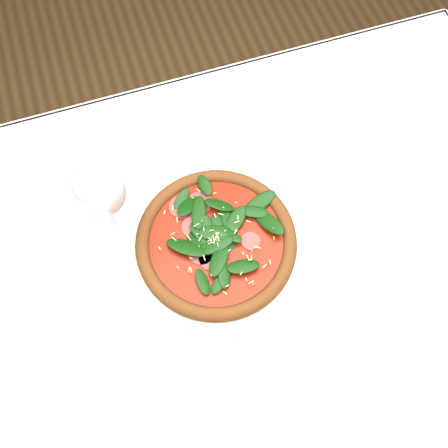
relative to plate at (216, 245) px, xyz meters
name	(u,v)px	position (x,y,z in m)	size (l,w,h in m)	color
ground	(239,333)	(0.05, -0.03, -0.76)	(6.00, 6.00, 0.00)	brown
dining_table	(248,268)	(0.05, -0.03, -0.11)	(1.21, 0.81, 0.75)	white
plate	(216,245)	(0.00, 0.00, 0.00)	(0.32, 0.32, 0.01)	white
pizza	(216,241)	(0.00, 0.00, 0.02)	(0.30, 0.30, 0.04)	brown
wine_glass	(99,190)	(-0.16, 0.09, 0.14)	(0.09, 0.09, 0.21)	silver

